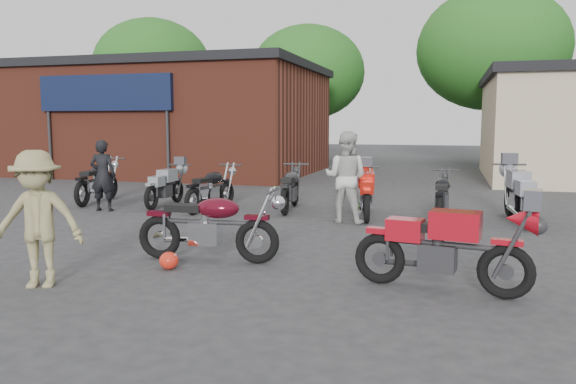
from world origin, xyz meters
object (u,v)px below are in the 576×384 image
(row_bike_5, at_px, (442,193))
(helmet, at_px, (169,261))
(row_bike_6, at_px, (519,192))
(person_tan, at_px, (37,219))
(row_bike_1, at_px, (165,184))
(sportbike, at_px, (444,243))
(row_bike_3, at_px, (290,186))
(person_dark, at_px, (103,175))
(person_light, at_px, (346,177))
(row_bike_0, at_px, (98,179))
(row_bike_4, at_px, (366,191))
(row_bike_2, at_px, (211,186))
(vintage_motorcycle, at_px, (210,221))

(row_bike_5, bearing_deg, helmet, 148.66)
(row_bike_5, xyz_separation_m, row_bike_6, (1.48, -0.13, 0.09))
(person_tan, height_order, row_bike_1, person_tan)
(sportbike, height_order, row_bike_3, sportbike)
(person_dark, relative_size, person_tan, 0.97)
(person_light, height_order, person_tan, person_light)
(row_bike_3, bearing_deg, person_dark, 100.41)
(row_bike_0, bearing_deg, row_bike_1, -99.38)
(row_bike_1, bearing_deg, sportbike, -130.24)
(person_dark, bearing_deg, row_bike_1, -143.47)
(row_bike_5, bearing_deg, person_tan, 146.65)
(person_dark, bearing_deg, sportbike, 140.68)
(row_bike_3, distance_m, row_bike_4, 1.86)
(person_light, distance_m, row_bike_0, 6.58)
(row_bike_1, height_order, row_bike_2, row_bike_2)
(row_bike_0, bearing_deg, row_bike_5, -97.86)
(vintage_motorcycle, xyz_separation_m, person_dark, (-4.26, 3.67, 0.22))
(row_bike_0, distance_m, row_bike_6, 9.84)
(sportbike, xyz_separation_m, helmet, (-3.63, 0.02, -0.47))
(row_bike_6, bearing_deg, sportbike, 158.50)
(row_bike_2, bearing_deg, person_light, -93.51)
(row_bike_1, relative_size, row_bike_4, 0.94)
(row_bike_6, bearing_deg, row_bike_5, 78.41)
(helmet, distance_m, row_bike_0, 7.21)
(row_bike_3, bearing_deg, sportbike, -154.59)
(person_tan, height_order, row_bike_2, person_tan)
(helmet, height_order, person_dark, person_dark)
(person_tan, relative_size, row_bike_5, 0.90)
(helmet, xyz_separation_m, person_tan, (-1.12, -1.18, 0.72))
(vintage_motorcycle, relative_size, row_bike_4, 1.05)
(row_bike_1, xyz_separation_m, row_bike_2, (1.34, -0.30, 0.03))
(person_dark, bearing_deg, vintage_motorcycle, 129.46)
(helmet, distance_m, row_bike_3, 5.51)
(row_bike_0, bearing_deg, person_light, -106.96)
(row_bike_3, bearing_deg, row_bike_2, 99.60)
(row_bike_2, relative_size, row_bike_3, 0.99)
(helmet, height_order, person_light, person_light)
(row_bike_1, bearing_deg, person_light, -103.45)
(person_tan, relative_size, row_bike_0, 0.82)
(person_dark, xyz_separation_m, person_light, (5.57, 0.05, 0.10))
(row_bike_1, bearing_deg, row_bike_5, -90.79)
(row_bike_2, xyz_separation_m, row_bike_4, (3.54, 0.05, 0.01))
(row_bike_4, distance_m, row_bike_6, 3.05)
(person_light, bearing_deg, helmet, 75.78)
(sportbike, relative_size, person_light, 1.11)
(person_light, xyz_separation_m, row_bike_6, (3.35, 0.91, -0.29))
(vintage_motorcycle, xyz_separation_m, row_bike_1, (-3.26, 4.72, -0.06))
(row_bike_4, bearing_deg, vintage_motorcycle, 150.65)
(person_light, distance_m, row_bike_4, 0.88)
(person_light, bearing_deg, person_tan, 70.02)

